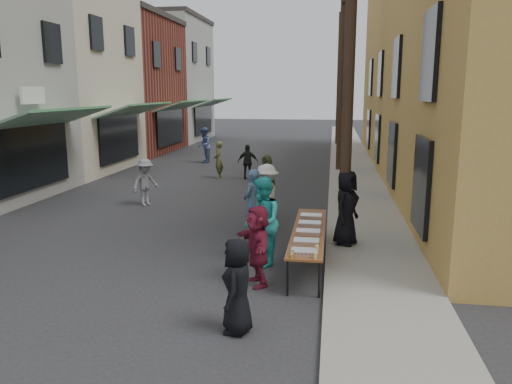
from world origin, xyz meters
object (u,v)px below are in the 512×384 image
(guest_front_a, at_px, (237,286))
(serving_table, at_px, (309,232))
(server, at_px, (346,207))
(utility_pole_far, at_px, (339,80))
(catering_tray_sausage, at_px, (305,252))
(utility_pole_near, at_px, (349,56))
(utility_pole_mid, at_px, (341,74))
(guest_front_c, at_px, (262,222))

(guest_front_a, bearing_deg, serving_table, 166.95)
(serving_table, xyz_separation_m, guest_front_a, (-0.94, -3.39, 0.05))
(serving_table, bearing_deg, server, 56.34)
(serving_table, height_order, guest_front_a, guest_front_a)
(utility_pole_far, distance_m, catering_tray_sausage, 27.15)
(utility_pole_near, distance_m, serving_table, 4.06)
(utility_pole_mid, xyz_separation_m, server, (0.05, -12.00, -3.50))
(serving_table, relative_size, catering_tray_sausage, 8.00)
(serving_table, bearing_deg, utility_pole_far, 88.24)
(utility_pole_far, distance_m, server, 24.25)
(catering_tray_sausage, height_order, guest_front_a, guest_front_a)
(serving_table, xyz_separation_m, guest_front_c, (-0.99, -0.27, 0.26))
(utility_pole_mid, relative_size, utility_pole_far, 1.00)
(utility_pole_mid, xyz_separation_m, catering_tray_sausage, (-0.77, -14.88, -3.71))
(utility_pole_far, distance_m, guest_front_c, 25.81)
(catering_tray_sausage, relative_size, guest_front_c, 0.26)
(server, bearing_deg, utility_pole_mid, 24.46)
(catering_tray_sausage, xyz_separation_m, guest_front_c, (-0.99, 1.38, 0.18))
(utility_pole_near, relative_size, utility_pole_far, 1.00)
(utility_pole_mid, distance_m, guest_front_c, 14.07)
(server, bearing_deg, catering_tray_sausage, -171.70)
(catering_tray_sausage, distance_m, guest_front_c, 1.71)
(serving_table, bearing_deg, guest_front_c, -164.72)
(guest_front_c, relative_size, server, 1.08)
(utility_pole_mid, distance_m, guest_front_a, 17.13)
(catering_tray_sausage, bearing_deg, guest_front_c, 125.56)
(utility_pole_far, distance_m, guest_front_a, 28.92)
(serving_table, distance_m, guest_front_a, 3.52)
(utility_pole_near, distance_m, utility_pole_far, 24.00)
(utility_pole_far, height_order, catering_tray_sausage, utility_pole_far)
(utility_pole_mid, relative_size, server, 4.99)
(utility_pole_mid, height_order, server, utility_pole_mid)
(utility_pole_mid, bearing_deg, server, -89.76)
(utility_pole_near, distance_m, catering_tray_sausage, 4.76)
(utility_pole_far, bearing_deg, utility_pole_mid, -90.00)
(catering_tray_sausage, bearing_deg, utility_pole_far, 88.35)
(utility_pole_near, relative_size, catering_tray_sausage, 18.00)
(utility_pole_near, height_order, serving_table, utility_pole_near)
(serving_table, xyz_separation_m, catering_tray_sausage, (0.00, -1.65, 0.08))
(server, bearing_deg, guest_front_a, -176.63)
(serving_table, distance_m, guest_front_c, 1.06)
(utility_pole_mid, xyz_separation_m, serving_table, (-0.77, -13.23, -3.79))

